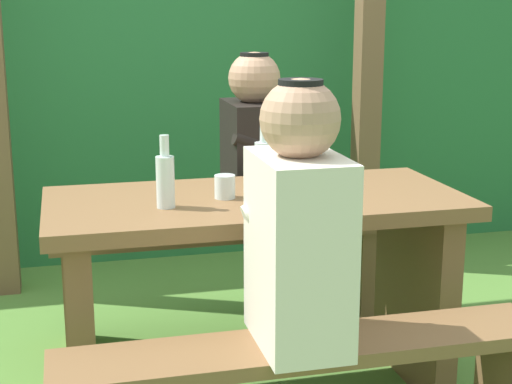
{
  "coord_description": "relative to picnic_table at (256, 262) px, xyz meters",
  "views": [
    {
      "loc": [
        -0.62,
        -2.47,
        1.36
      ],
      "look_at": [
        0.0,
        0.0,
        0.75
      ],
      "focal_mm": 54.6,
      "sensor_mm": 36.0,
      "label": 1
    }
  ],
  "objects": [
    {
      "name": "drinking_glass",
      "position": [
        -0.11,
        -0.0,
        0.27
      ],
      "size": [
        0.07,
        0.07,
        0.08
      ],
      "primitive_type": "cylinder",
      "color": "silver",
      "rests_on": "picnic_table"
    },
    {
      "name": "picnic_table",
      "position": [
        0.0,
        0.0,
        0.0
      ],
      "size": [
        1.4,
        0.64,
        0.73
      ],
      "color": "brown",
      "rests_on": "ground_plane"
    },
    {
      "name": "pergola_post_right",
      "position": [
        0.92,
        1.31,
        0.56
      ],
      "size": [
        0.12,
        0.12,
        2.12
      ],
      "primitive_type": "cube",
      "color": "brown",
      "rests_on": "ground_plane"
    },
    {
      "name": "person_black_coat",
      "position": [
        0.14,
        0.58,
        0.29
      ],
      "size": [
        0.25,
        0.35,
        0.72
      ],
      "color": "black",
      "rests_on": "bench_far"
    },
    {
      "name": "bottle_left",
      "position": [
        -0.31,
        -0.08,
        0.33
      ],
      "size": [
        0.06,
        0.06,
        0.23
      ],
      "color": "silver",
      "rests_on": "picnic_table"
    },
    {
      "name": "bottle_center",
      "position": [
        0.02,
        -0.03,
        0.34
      ],
      "size": [
        0.06,
        0.06,
        0.26
      ],
      "color": "silver",
      "rests_on": "picnic_table"
    },
    {
      "name": "bottle_right",
      "position": [
        0.13,
        0.02,
        0.33
      ],
      "size": [
        0.07,
        0.07,
        0.23
      ],
      "color": "silver",
      "rests_on": "picnic_table"
    },
    {
      "name": "hedge_backdrop",
      "position": [
        0.0,
        2.16,
        0.34
      ],
      "size": [
        6.4,
        1.02,
        1.67
      ],
      "primitive_type": "cube",
      "color": "#276B36",
      "rests_on": "ground_plane"
    },
    {
      "name": "person_white_shirt",
      "position": [
        -0.03,
        -0.58,
        0.29
      ],
      "size": [
        0.25,
        0.35,
        0.72
      ],
      "color": "silver",
      "rests_on": "bench_near"
    },
    {
      "name": "bench_far",
      "position": [
        0.0,
        0.58,
        -0.17
      ],
      "size": [
        1.4,
        0.24,
        0.46
      ],
      "color": "brown",
      "rests_on": "ground_plane"
    }
  ]
}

